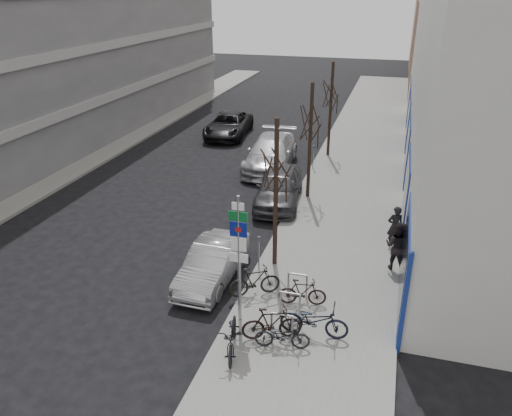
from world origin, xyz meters
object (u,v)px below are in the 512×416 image
Objects in this scene: tree_near at (276,159)px; tree_far at (332,87)px; meter_front at (259,249)px; bike_mid_curb at (314,318)px; lane_car at (229,125)px; bike_near_right at (272,323)px; bike_near_left at (233,333)px; bike_far_curb at (282,333)px; pedestrian_far at (397,246)px; meter_back at (313,155)px; bike_far_inner at (302,292)px; parked_car_back at (271,153)px; parked_car_mid at (279,187)px; meter_mid at (292,192)px; bike_rack at (290,301)px; parked_car_front at (212,263)px; bike_mid_inner at (254,281)px; highway_sign_pole at (239,253)px; tree_mid at (311,114)px; pedestrian_near at (395,226)px.

tree_near is 1.00× the size of tree_far.
bike_mid_curb is (2.51, -3.12, -0.16)m from meter_front.
lane_car is at bearing 159.13° from tree_far.
bike_near_left is at bearing 110.32° from bike_near_right.
lane_car is at bearing 23.41° from bike_mid_curb.
lane_car is at bearing 12.73° from bike_far_curb.
meter_back is at bearing -46.96° from pedestrian_far.
tree_far reaches higher than bike_near_left.
bike_far_curb is 5.97m from pedestrian_far.
bike_far_inner is at bearing -81.52° from meter_back.
parked_car_mid is at bearing -74.88° from parked_car_back.
bike_near_left is at bearing -87.18° from meter_mid.
parked_car_back reaches higher than bike_rack.
parked_car_front is 17.94m from lane_car.
parked_car_back is (-2.80, 10.30, -3.24)m from tree_near.
tree_far reaches higher than bike_mid_inner.
bike_far_inner is at bearing -75.28° from meter_mid.
bike_mid_curb is at bearing -82.94° from tree_far.
highway_sign_pole is 8.65m from meter_mid.
bike_near_left reaches higher than bike_near_right.
tree_mid reaches higher than pedestrian_near.
tree_mid reaches higher than bike_rack.
tree_far is 4.33× the size of meter_mid.
parked_car_back is 11.79m from pedestrian_far.
bike_mid_inner reaches higher than bike_far_curb.
parked_car_mid is (-0.75, 6.11, -0.09)m from meter_front.
pedestrian_far is (2.75, 3.05, 0.46)m from bike_far_inner.
lane_car is (-7.10, 9.21, -3.35)m from tree_mid.
pedestrian_near is (2.87, 5.43, 0.32)m from bike_rack.
bike_mid_curb reaches higher than bike_far_curb.
highway_sign_pole is at bearing -85.25° from meter_front.
tree_mid is 5.73m from parked_car_back.
pedestrian_far is at bearing -54.86° from bike_near_right.
tree_near is 11.16m from parked_car_back.
tree_mid reaches higher than meter_back.
bike_near_right is 1.94m from bike_far_inner.
bike_mid_inner is 5.27m from pedestrian_far.
bike_mid_curb is at bearing -69.30° from lane_car.
meter_mid is at bearing -45.41° from parked_car_mid.
meter_mid is (-1.65, 7.90, 0.26)m from bike_rack.
meter_back reaches higher than bike_mid_inner.
meter_front is (-0.45, -7.00, -3.19)m from tree_mid.
meter_mid is 9.91m from bike_near_left.
bike_near_left is 1.14× the size of pedestrian_near.
tree_near is 3.00× the size of pedestrian_far.
bike_rack is 2.92m from meter_front.
parked_car_front reaches higher than bike_near_left.
meter_back is 14.99m from bike_far_curb.
bike_far_inner is at bearing -12.45° from parked_car_front.
tree_mid is (0.00, 6.50, 0.00)m from tree_near.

